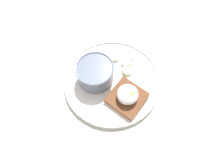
# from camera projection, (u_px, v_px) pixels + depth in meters

# --- Properties ---
(ground_plane) EXTENTS (1.20, 1.20, 0.02)m
(ground_plane) POSITION_uv_depth(u_px,v_px,m) (112.00, 83.00, 0.56)
(ground_plane) COLOR beige
(ground_plane) RESTS_ON ground
(plate) EXTENTS (0.30, 0.30, 0.02)m
(plate) POSITION_uv_depth(u_px,v_px,m) (112.00, 80.00, 0.55)
(plate) COLOR white
(plate) RESTS_ON ground_plane
(oatmeal_bowl) EXTENTS (0.11, 0.11, 0.06)m
(oatmeal_bowl) POSITION_uv_depth(u_px,v_px,m) (96.00, 71.00, 0.52)
(oatmeal_bowl) COLOR slate
(oatmeal_bowl) RESTS_ON plate
(toast_slice) EXTENTS (0.13, 0.13, 0.02)m
(toast_slice) POSITION_uv_depth(u_px,v_px,m) (127.00, 97.00, 0.51)
(toast_slice) COLOR brown
(toast_slice) RESTS_ON plate
(poached_egg) EXTENTS (0.06, 0.06, 0.04)m
(poached_egg) POSITION_uv_depth(u_px,v_px,m) (128.00, 94.00, 0.49)
(poached_egg) COLOR white
(poached_egg) RESTS_ON toast_slice
(banana_slice_front) EXTENTS (0.04, 0.04, 0.02)m
(banana_slice_front) POSITION_uv_depth(u_px,v_px,m) (126.00, 63.00, 0.57)
(banana_slice_front) COLOR beige
(banana_slice_front) RESTS_ON plate
(banana_slice_left) EXTENTS (0.05, 0.05, 0.01)m
(banana_slice_left) POSITION_uv_depth(u_px,v_px,m) (129.00, 56.00, 0.58)
(banana_slice_left) COLOR #EFE5BE
(banana_slice_left) RESTS_ON plate
(banana_slice_back) EXTENTS (0.05, 0.05, 0.01)m
(banana_slice_back) POSITION_uv_depth(u_px,v_px,m) (115.00, 57.00, 0.58)
(banana_slice_back) COLOR #F5E5BD
(banana_slice_back) RESTS_ON plate
(banana_slice_right) EXTENTS (0.04, 0.04, 0.02)m
(banana_slice_right) POSITION_uv_depth(u_px,v_px,m) (127.00, 70.00, 0.55)
(banana_slice_right) COLOR beige
(banana_slice_right) RESTS_ON plate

